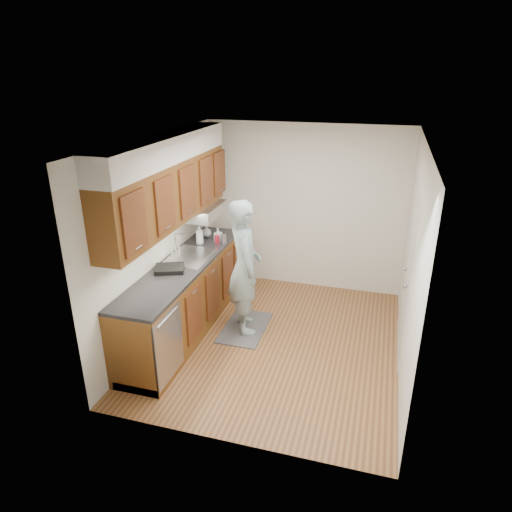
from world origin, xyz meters
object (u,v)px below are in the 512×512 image
(person, at_px, (244,258))
(soda_can, at_px, (217,239))
(soap_bottle_b, at_px, (218,235))
(steel_can, at_px, (224,239))
(soap_bottle_a, at_px, (200,234))
(dish_rack, at_px, (169,269))
(soap_bottle_c, at_px, (207,231))

(person, relative_size, soda_can, 16.65)
(person, height_order, soap_bottle_b, person)
(steel_can, bearing_deg, soap_bottle_a, -157.67)
(soda_can, height_order, steel_can, steel_can)
(soap_bottle_a, xyz_separation_m, soda_can, (0.22, 0.08, -0.08))
(dish_rack, bearing_deg, soda_can, 55.27)
(person, bearing_deg, soap_bottle_b, 14.24)
(person, distance_m, steel_can, 0.78)
(person, bearing_deg, soda_can, 17.20)
(soap_bottle_c, relative_size, steel_can, 1.39)
(person, relative_size, soap_bottle_c, 11.46)
(soap_bottle_b, xyz_separation_m, steel_can, (0.10, -0.03, -0.04))
(soap_bottle_c, distance_m, steel_can, 0.37)
(soap_bottle_c, xyz_separation_m, soda_can, (0.24, -0.22, -0.03))
(steel_can, distance_m, dish_rack, 1.11)
(soap_bottle_a, relative_size, soap_bottle_b, 1.40)
(soda_can, xyz_separation_m, steel_can, (0.08, 0.04, 0.00))
(soap_bottle_c, height_order, steel_can, soap_bottle_c)
(steel_can, relative_size, dish_rack, 0.36)
(soap_bottle_b, bearing_deg, person, -47.33)
(soap_bottle_c, height_order, soda_can, soap_bottle_c)
(soda_can, distance_m, dish_rack, 1.05)
(soap_bottle_a, distance_m, dish_rack, 0.95)
(person, height_order, soap_bottle_c, person)
(soap_bottle_b, xyz_separation_m, dish_rack, (-0.22, -1.10, -0.07))
(soap_bottle_b, bearing_deg, steel_can, -18.48)
(soap_bottle_a, relative_size, steel_can, 2.28)
(soap_bottle_a, bearing_deg, person, -30.93)
(soda_can, height_order, dish_rack, soda_can)
(person, relative_size, dish_rack, 5.79)
(soap_bottle_b, relative_size, steel_can, 1.63)
(soap_bottle_a, bearing_deg, dish_rack, -90.24)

